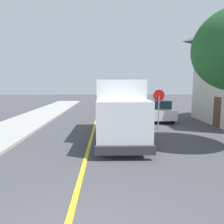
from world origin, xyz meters
name	(u,v)px	position (x,y,z in m)	size (l,w,h in m)	color
centre_line_yellow	(93,133)	(0.00, 10.00, 0.00)	(0.16, 56.00, 0.01)	gold
box_truck	(120,106)	(1.59, 8.90, 1.77)	(2.45, 7.20, 3.20)	white
parked_car_near	(116,110)	(1.67, 15.32, 0.79)	(1.98, 4.47, 1.67)	silver
parked_car_mid	(119,104)	(2.29, 21.26, 0.79)	(1.89, 4.44, 1.67)	black
parked_car_far	(114,100)	(1.88, 27.06, 0.79)	(1.92, 4.45, 1.67)	maroon
parked_car_furthest	(115,97)	(2.33, 33.90, 0.79)	(1.98, 4.47, 1.67)	#2D4793
parked_van_across	(159,111)	(5.20, 14.72, 0.79)	(1.82, 4.41, 1.67)	silver
stop_sign	(159,101)	(4.30, 11.07, 1.86)	(0.80, 0.10, 2.65)	gray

